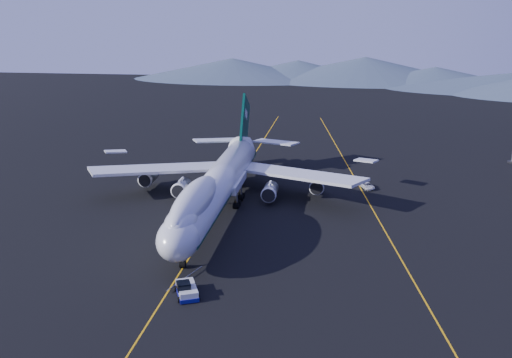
# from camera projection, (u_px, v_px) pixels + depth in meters

# --- Properties ---
(ground) EXTENTS (500.00, 500.00, 0.00)m
(ground) POSITION_uv_depth(u_px,v_px,m) (218.00, 211.00, 113.93)
(ground) COLOR black
(ground) RESTS_ON ground
(taxiway_line_main) EXTENTS (0.25, 220.00, 0.01)m
(taxiway_line_main) POSITION_uv_depth(u_px,v_px,m) (218.00, 211.00, 113.93)
(taxiway_line_main) COLOR #E7A00D
(taxiway_line_main) RESTS_ON ground
(taxiway_line_side) EXTENTS (28.08, 198.09, 0.01)m
(taxiway_line_side) POSITION_uv_depth(u_px,v_px,m) (369.00, 203.00, 119.21)
(taxiway_line_side) COLOR #E7A00D
(taxiway_line_side) RESTS_ON ground
(boeing_747) EXTENTS (59.62, 72.43, 19.37)m
(boeing_747) POSITION_uv_depth(u_px,v_px,m) (218.00, 184.00, 112.33)
(boeing_747) COLOR silver
(boeing_747) RESTS_ON ground
(pushback_tug) EXTENTS (4.53, 5.89, 2.29)m
(pushback_tug) POSITION_uv_depth(u_px,v_px,m) (187.00, 291.00, 79.90)
(pushback_tug) COLOR silver
(pushback_tug) RESTS_ON ground
(service_van) EXTENTS (3.80, 5.23, 1.32)m
(service_van) POSITION_uv_depth(u_px,v_px,m) (367.00, 186.00, 128.73)
(service_van) COLOR silver
(service_van) RESTS_ON ground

